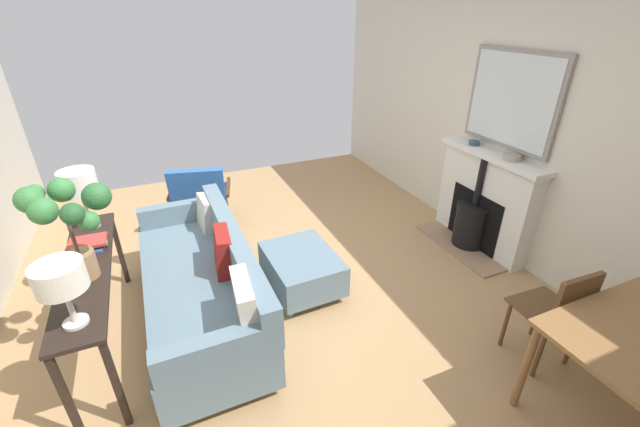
% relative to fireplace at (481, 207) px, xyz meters
% --- Properties ---
extents(ground_plane, '(4.88, 6.35, 0.01)m').
position_rel_fireplace_xyz_m(ground_plane, '(2.24, -0.11, -0.47)').
color(ground_plane, tan).
extents(wall_left, '(0.12, 6.35, 2.77)m').
position_rel_fireplace_xyz_m(wall_left, '(-0.20, -0.11, 0.91)').
color(wall_left, beige).
rests_on(wall_left, ground).
extents(fireplace, '(0.52, 1.27, 1.08)m').
position_rel_fireplace_xyz_m(fireplace, '(0.00, 0.00, 0.00)').
color(fireplace, '#9E7A5B').
rests_on(fireplace, ground).
extents(mirror_over_mantel, '(0.04, 1.05, 0.92)m').
position_rel_fireplace_xyz_m(mirror_over_mantel, '(-0.11, 0.00, 1.13)').
color(mirror_over_mantel, gray).
extents(mantel_bowl_near, '(0.12, 0.12, 0.05)m').
position_rel_fireplace_xyz_m(mantel_bowl_near, '(-0.02, -0.28, 0.63)').
color(mantel_bowl_near, '#334C56').
rests_on(mantel_bowl_near, fireplace).
extents(mantel_bowl_far, '(0.17, 0.17, 0.05)m').
position_rel_fireplace_xyz_m(mantel_bowl_far, '(-0.02, 0.22, 0.64)').
color(mantel_bowl_far, '#9E9384').
rests_on(mantel_bowl_far, fireplace).
extents(sofa, '(0.82, 2.09, 0.85)m').
position_rel_fireplace_xyz_m(sofa, '(2.96, 0.01, -0.12)').
color(sofa, '#B2B2B7').
rests_on(sofa, ground).
extents(ottoman, '(0.62, 0.79, 0.39)m').
position_rel_fireplace_xyz_m(ottoman, '(2.07, -0.02, -0.23)').
color(ottoman, '#B2B2B7').
rests_on(ottoman, ground).
extents(armchair_accent, '(0.79, 0.72, 0.83)m').
position_rel_fireplace_xyz_m(armchair_accent, '(2.74, -1.56, 0.01)').
color(armchair_accent, '#4C3321').
rests_on(armchair_accent, ground).
extents(console_table, '(0.32, 1.68, 0.75)m').
position_rel_fireplace_xyz_m(console_table, '(3.73, 0.01, 0.18)').
color(console_table, black).
rests_on(console_table, ground).
extents(table_lamp_near_end, '(0.28, 0.28, 0.50)m').
position_rel_fireplace_xyz_m(table_lamp_near_end, '(3.73, -0.62, 0.67)').
color(table_lamp_near_end, beige).
rests_on(table_lamp_near_end, console_table).
extents(table_lamp_far_end, '(0.27, 0.27, 0.42)m').
position_rel_fireplace_xyz_m(table_lamp_far_end, '(3.73, 0.64, 0.60)').
color(table_lamp_far_end, beige).
rests_on(table_lamp_far_end, console_table).
extents(potted_plant, '(0.52, 0.43, 0.70)m').
position_rel_fireplace_xyz_m(potted_plant, '(3.71, 0.15, 0.74)').
color(potted_plant, '#99704C').
rests_on(potted_plant, console_table).
extents(book_stack, '(0.29, 0.23, 0.07)m').
position_rel_fireplace_xyz_m(book_stack, '(3.73, -0.25, 0.31)').
color(book_stack, '#38517F').
rests_on(book_stack, console_table).
extents(dining_chair_near_fireplace, '(0.42, 0.42, 0.85)m').
position_rel_fireplace_xyz_m(dining_chair_near_fireplace, '(0.74, 1.52, 0.04)').
color(dining_chair_near_fireplace, brown).
rests_on(dining_chair_near_fireplace, ground).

